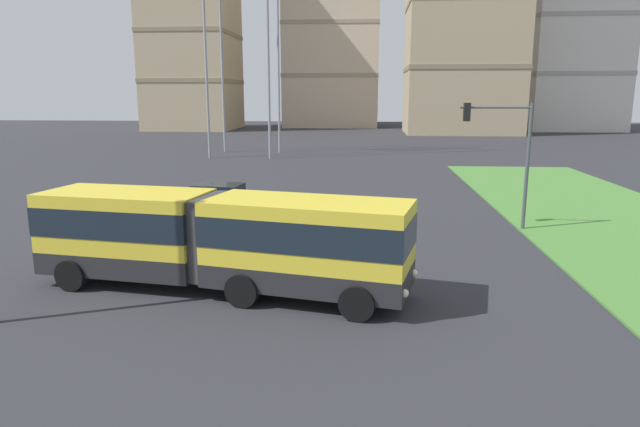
{
  "coord_description": "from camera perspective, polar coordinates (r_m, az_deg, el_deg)",
  "views": [
    {
      "loc": [
        1.39,
        -3.36,
        5.99
      ],
      "look_at": [
        -0.12,
        14.49,
        2.2
      ],
      "focal_mm": 31.31,
      "sensor_mm": 36.0,
      "label": 1
    }
  ],
  "objects": [
    {
      "name": "car_maroon_sedan",
      "position": [
        28.95,
        -10.12,
        1.34
      ],
      "size": [
        4.58,
        2.42,
        1.58
      ],
      "color": "maroon",
      "rests_on": "ground"
    },
    {
      "name": "apartment_tower_westcentre",
      "position": [
        115.97,
        1.34,
        20.58
      ],
      "size": [
        18.03,
        19.88,
        46.73
      ],
      "color": "#C6B299",
      "rests_on": "ground"
    },
    {
      "name": "articulated_bus",
      "position": [
        17.53,
        -10.17,
        -2.58
      ],
      "size": [
        12.04,
        4.61,
        3.0
      ],
      "color": "yellow",
      "rests_on": "ground"
    },
    {
      "name": "traffic_light_far_right",
      "position": [
        26.17,
        18.43,
        6.75
      ],
      "size": [
        3.15,
        0.28,
        5.69
      ],
      "color": "#474C51",
      "rests_on": "ground"
    },
    {
      "name": "apartment_tower_west",
      "position": [
        106.62,
        -13.09,
        19.42
      ],
      "size": [
        14.72,
        16.79,
        40.73
      ],
      "color": "tan",
      "rests_on": "ground"
    }
  ]
}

